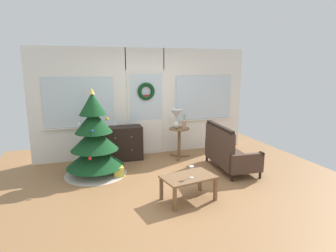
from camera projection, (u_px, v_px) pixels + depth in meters
ground_plane at (175, 186)px, 5.28m from camera, size 6.76×6.76×0.00m
back_wall_with_door at (145, 102)px, 6.94m from camera, size 5.20×0.19×2.55m
christmas_tree at (94, 143)px, 5.70m from camera, size 1.23×1.23×1.74m
dresser_cabinet at (122, 143)px, 6.65m from camera, size 0.91×0.46×0.78m
settee_sofa at (227, 152)px, 6.03m from camera, size 0.81×1.41×0.96m
side_table at (179, 137)px, 6.77m from camera, size 0.50×0.48×0.71m
table_lamp at (176, 116)px, 6.68m from camera, size 0.28×0.28×0.44m
flower_vase at (184, 124)px, 6.68m from camera, size 0.11×0.10×0.35m
coffee_table at (188, 180)px, 4.66m from camera, size 0.91×0.65×0.41m
wine_glass at (192, 169)px, 4.55m from camera, size 0.08×0.08×0.20m
gift_box at (119, 172)px, 5.70m from camera, size 0.19×0.17×0.19m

